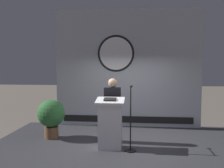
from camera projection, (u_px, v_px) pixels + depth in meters
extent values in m
plane|color=#6B6056|center=(124.00, 157.00, 5.93)|extent=(40.00, 40.00, 0.00)
cube|color=#333338|center=(124.00, 151.00, 5.91)|extent=(6.40, 4.00, 0.30)
cube|color=#B2B7C1|center=(127.00, 69.00, 7.60)|extent=(4.45, 0.10, 3.58)
cylinder|color=black|center=(116.00, 54.00, 7.54)|extent=(1.12, 0.02, 1.12)
cylinder|color=white|center=(116.00, 53.00, 7.53)|extent=(1.00, 0.02, 1.00)
cube|color=black|center=(127.00, 119.00, 7.66)|extent=(4.01, 0.02, 0.20)
cube|color=silver|center=(110.00, 125.00, 5.64)|extent=(0.52, 0.40, 1.06)
cube|color=silver|center=(110.00, 101.00, 5.60)|extent=(0.64, 0.50, 0.13)
cube|color=black|center=(110.00, 99.00, 5.57)|extent=(0.28, 0.20, 0.05)
cylinder|color=black|center=(113.00, 126.00, 6.13)|extent=(0.26, 0.26, 0.79)
cube|color=black|center=(113.00, 99.00, 6.07)|extent=(0.40, 0.24, 0.57)
sphere|color=tan|center=(113.00, 83.00, 6.04)|extent=(0.22, 0.22, 0.22)
cylinder|color=black|center=(130.00, 151.00, 5.49)|extent=(0.24, 0.24, 0.02)
cylinder|color=black|center=(131.00, 119.00, 5.43)|extent=(0.03, 0.03, 1.46)
cylinder|color=black|center=(131.00, 87.00, 5.59)|extent=(0.02, 0.43, 0.02)
sphere|color=#262626|center=(131.00, 86.00, 5.81)|extent=(0.07, 0.07, 0.07)
cylinder|color=brown|center=(51.00, 132.00, 6.47)|extent=(0.36, 0.36, 0.30)
sphere|color=#2D6B33|center=(51.00, 113.00, 6.43)|extent=(0.71, 0.71, 0.71)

